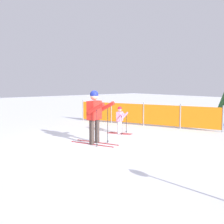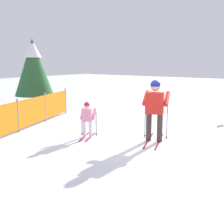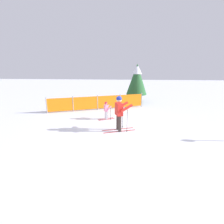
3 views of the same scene
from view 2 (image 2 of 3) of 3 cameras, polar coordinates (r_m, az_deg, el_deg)
The scene contains 5 objects.
ground_plane at distance 8.59m, azimuth 8.59°, elevation -5.39°, with size 60.00×60.00×0.00m, color white.
skier_adult at distance 8.13m, azimuth 8.73°, elevation 1.46°, with size 1.71×1.01×1.79m.
skier_child at distance 8.56m, azimuth -5.06°, elevation -0.99°, with size 1.03×0.66×1.10m.
safety_fence at distance 9.66m, azimuth -18.55°, elevation -0.68°, with size 6.68×2.53×1.11m.
conifer_far at distance 13.68m, azimuth -15.70°, elevation 8.91°, with size 1.79×1.79×3.32m.
Camera 2 is at (-7.30, -3.88, 2.32)m, focal length 45.00 mm.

